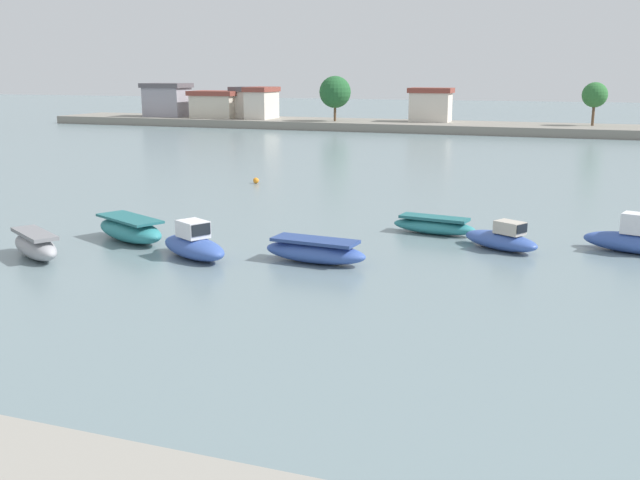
{
  "coord_description": "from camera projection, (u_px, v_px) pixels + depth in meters",
  "views": [
    {
      "loc": [
        22.24,
        -14.91,
        8.11
      ],
      "look_at": [
        11.12,
        15.32,
        0.66
      ],
      "focal_mm": 41.02,
      "sensor_mm": 36.0,
      "label": 1
    }
  ],
  "objects": [
    {
      "name": "moored_boat_5",
      "position": [
        315.0,
        251.0,
        31.66
      ],
      "size": [
        4.81,
        1.94,
        1.05
      ],
      "rotation": [
        0.0,
        0.0,
        -0.08
      ],
      "color": "#3856A8",
      "rests_on": "ground"
    },
    {
      "name": "moored_boat_2",
      "position": [
        35.0,
        245.0,
        32.43
      ],
      "size": [
        4.18,
        3.22,
        1.19
      ],
      "rotation": [
        0.0,
        0.0,
        -0.54
      ],
      "color": "#9E9EA3",
      "rests_on": "ground"
    },
    {
      "name": "moored_boat_8",
      "position": [
        634.0,
        239.0,
        33.37
      ],
      "size": [
        4.62,
        2.71,
        1.84
      ],
      "rotation": [
        0.0,
        0.0,
        -0.28
      ],
      "color": "#3856A8",
      "rests_on": "ground"
    },
    {
      "name": "distant_shoreline",
      "position": [
        379.0,
        117.0,
        104.53
      ],
      "size": [
        116.31,
        11.53,
        7.51
      ],
      "color": "gray",
      "rests_on": "ground"
    },
    {
      "name": "moored_boat_7",
      "position": [
        502.0,
        239.0,
        34.01
      ],
      "size": [
        4.15,
        3.24,
        1.39
      ],
      "rotation": [
        0.0,
        0.0,
        -0.51
      ],
      "color": "#3856A8",
      "rests_on": "ground"
    },
    {
      "name": "mooring_buoy_0",
      "position": [
        256.0,
        181.0,
        54.14
      ],
      "size": [
        0.44,
        0.44,
        0.44
      ],
      "primitive_type": "sphere",
      "color": "orange",
      "rests_on": "ground"
    },
    {
      "name": "moored_boat_4",
      "position": [
        194.0,
        245.0,
        32.45
      ],
      "size": [
        4.52,
        3.52,
        1.68
      ],
      "rotation": [
        0.0,
        0.0,
        -0.51
      ],
      "color": "#3856A8",
      "rests_on": "ground"
    },
    {
      "name": "moored_boat_3",
      "position": [
        130.0,
        230.0,
        35.64
      ],
      "size": [
        5.23,
        3.76,
        1.19
      ],
      "rotation": [
        0.0,
        0.0,
        -0.45
      ],
      "color": "teal",
      "rests_on": "ground"
    },
    {
      "name": "moored_boat_6",
      "position": [
        434.0,
        226.0,
        37.29
      ],
      "size": [
        4.49,
        1.88,
        0.9
      ],
      "rotation": [
        0.0,
        0.0,
        -0.14
      ],
      "color": "teal",
      "rests_on": "ground"
    }
  ]
}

